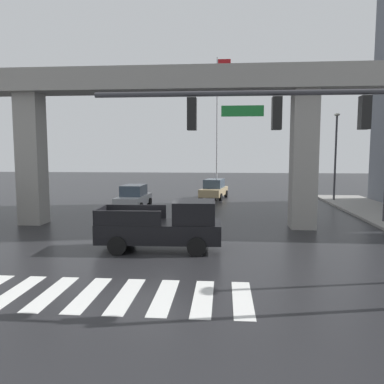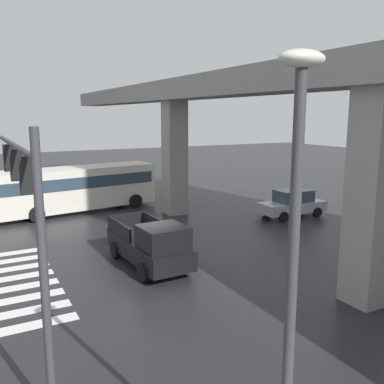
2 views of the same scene
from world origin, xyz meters
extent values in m
plane|color=#232326|center=(0.00, 0.00, 0.00)|extent=(120.00, 120.00, 0.00)
cube|color=silver|center=(-2.75, -5.49, 0.01)|extent=(0.55, 2.80, 0.01)
cube|color=silver|center=(-1.65, -5.49, 0.01)|extent=(0.55, 2.80, 0.01)
cube|color=silver|center=(-0.55, -5.49, 0.01)|extent=(0.55, 2.80, 0.01)
cube|color=silver|center=(0.55, -5.49, 0.01)|extent=(0.55, 2.80, 0.01)
cube|color=silver|center=(1.65, -5.49, 0.01)|extent=(0.55, 2.80, 0.01)
cube|color=silver|center=(2.75, -5.49, 0.01)|extent=(0.55, 2.80, 0.01)
cube|color=silver|center=(3.85, -5.49, 0.01)|extent=(0.55, 2.80, 0.01)
cube|color=gray|center=(0.00, 4.95, 7.92)|extent=(55.37, 2.05, 1.20)
cube|color=gray|center=(-7.53, 4.95, 3.66)|extent=(1.30, 1.30, 7.32)
cube|color=gray|center=(7.53, 4.95, 3.66)|extent=(1.30, 1.30, 7.32)
cube|color=black|center=(0.64, -0.30, 0.78)|extent=(5.17, 2.09, 0.80)
cube|color=black|center=(2.09, -0.25, 1.63)|extent=(1.76, 1.81, 0.90)
cube|color=#3F5160|center=(2.56, -0.23, 1.63)|extent=(0.16, 1.67, 0.77)
cube|color=black|center=(-0.53, 0.53, 1.48)|extent=(2.65, 0.20, 0.60)
cube|color=black|center=(-0.47, -1.22, 1.48)|extent=(2.65, 0.20, 0.60)
cube|color=black|center=(-1.85, -0.39, 1.48)|extent=(0.16, 1.75, 0.60)
cylinder|color=black|center=(2.19, 0.66, 0.38)|extent=(0.77, 0.31, 0.76)
cylinder|color=black|center=(2.26, -1.14, 0.38)|extent=(0.77, 0.31, 0.76)
cylinder|color=black|center=(-0.97, 0.54, 0.38)|extent=(0.77, 0.31, 0.76)
cylinder|color=black|center=(-0.90, -1.26, 0.38)|extent=(0.77, 0.31, 0.76)
cube|color=#A8AAAF|center=(-3.21, 11.13, 0.64)|extent=(1.92, 4.36, 0.64)
cube|color=#384756|center=(-3.20, 11.23, 1.34)|extent=(1.58, 2.29, 0.76)
cylinder|color=black|center=(-2.40, 9.77, 0.32)|extent=(0.26, 0.65, 0.64)
cylinder|color=black|center=(-4.12, 9.83, 0.32)|extent=(0.26, 0.65, 0.64)
cylinder|color=black|center=(-2.29, 12.43, 0.32)|extent=(0.26, 0.65, 0.64)
cylinder|color=black|center=(-4.02, 12.50, 0.32)|extent=(0.26, 0.65, 0.64)
cube|color=tan|center=(2.43, 17.51, 0.64)|extent=(2.51, 4.55, 0.64)
cube|color=#384756|center=(2.45, 17.61, 1.34)|extent=(1.88, 2.47, 0.76)
cylinder|color=black|center=(3.04, 16.04, 0.32)|extent=(0.35, 0.67, 0.64)
cylinder|color=black|center=(1.34, 16.35, 0.32)|extent=(0.35, 0.67, 0.64)
cylinder|color=black|center=(3.52, 18.66, 0.32)|extent=(0.35, 0.67, 0.64)
cylinder|color=black|center=(1.83, 18.98, 0.32)|extent=(0.35, 0.67, 0.64)
cylinder|color=#38383D|center=(4.15, -5.66, 5.60)|extent=(8.60, 0.14, 0.14)
cube|color=black|center=(6.85, -5.66, 5.08)|extent=(0.24, 0.32, 0.84)
sphere|color=orange|center=(6.85, -5.66, 5.08)|extent=(0.17, 0.17, 0.17)
cube|color=black|center=(4.65, -5.66, 5.08)|extent=(0.24, 0.32, 0.84)
sphere|color=orange|center=(4.65, -5.66, 5.08)|extent=(0.17, 0.17, 0.17)
cube|color=black|center=(2.45, -5.66, 5.08)|extent=(0.24, 0.32, 0.84)
sphere|color=orange|center=(2.45, -5.66, 5.08)|extent=(0.17, 0.17, 0.17)
cube|color=#19722D|center=(3.77, -5.66, 5.15)|extent=(1.10, 0.04, 0.28)
cylinder|color=#38383D|center=(12.45, 16.55, 3.50)|extent=(0.16, 0.16, 7.00)
ellipsoid|color=beige|center=(12.45, 16.55, 7.12)|extent=(0.44, 0.70, 0.24)
cylinder|color=silver|center=(2.68, 16.88, 5.96)|extent=(0.12, 0.12, 11.91)
cube|color=red|center=(3.23, 16.88, 11.41)|extent=(1.10, 0.04, 0.70)
camera|label=1|loc=(3.30, -15.82, 4.08)|focal=35.71mm
camera|label=2|loc=(16.68, -6.76, 6.41)|focal=39.03mm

